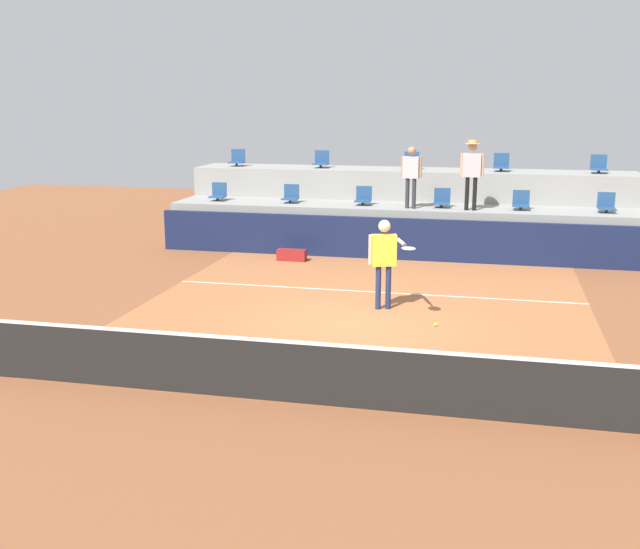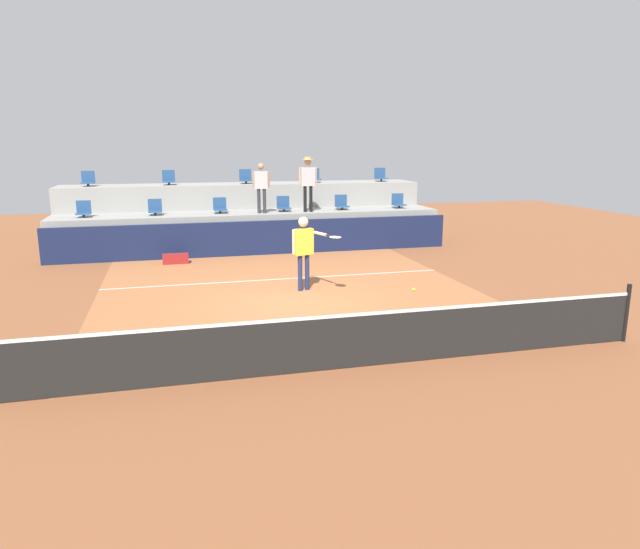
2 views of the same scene
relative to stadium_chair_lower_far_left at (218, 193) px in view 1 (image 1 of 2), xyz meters
The scene contains 23 objects.
ground_plane 9.12m from the stadium_chair_lower_far_left, 53.46° to the right, with size 40.00×40.00×0.00m, color brown.
court_inner_paint 8.35m from the stadium_chair_lower_far_left, 49.31° to the right, with size 9.00×10.00×0.01m, color #A36038.
court_service_line 7.36m from the stadium_chair_lower_far_left, 42.05° to the right, with size 9.00×0.06×0.00m, color silver.
tennis_net 12.48m from the stadium_chair_lower_far_left, 64.49° to the right, with size 10.48×0.08×1.07m.
sponsor_backboard 5.58m from the stadium_chair_lower_far_left, 12.96° to the right, with size 13.00×0.16×1.10m, color #141E42.
seating_tier_lower 5.43m from the stadium_chair_lower_far_left, ahead, with size 13.00×1.80×1.25m, color gray.
seating_tier_upper 5.69m from the stadium_chair_lower_far_left, 19.20° to the left, with size 13.00×1.80×2.10m, color gray.
stadium_chair_lower_far_left is the anchor object (origin of this frame).
stadium_chair_lower_left 2.19m from the stadium_chair_lower_far_left, ahead, with size 0.44×0.40×0.52m.
stadium_chair_lower_mid_left 4.29m from the stadium_chair_lower_far_left, ahead, with size 0.44×0.40×0.52m.
stadium_chair_lower_mid_right 6.46m from the stadium_chair_lower_far_left, ahead, with size 0.44×0.40×0.52m.
stadium_chair_lower_right 8.55m from the stadium_chair_lower_far_left, ahead, with size 0.44×0.40×0.52m.
stadium_chair_lower_far_right 10.70m from the stadium_chair_lower_far_left, ahead, with size 0.44×0.40×0.52m.
stadium_chair_upper_far_left 1.99m from the stadium_chair_lower_far_left, 90.56° to the left, with size 0.44×0.40×0.52m.
stadium_chair_upper_left 3.33m from the stadium_chair_lower_far_left, 33.99° to the left, with size 0.44×0.40×0.52m.
stadium_chair_upper_center 5.76m from the stadium_chair_lower_far_left, 18.42° to the left, with size 0.44×0.40×0.52m.
stadium_chair_upper_right 8.24m from the stadium_chair_lower_far_left, 12.68° to the left, with size 0.44×0.40×0.52m.
stadium_chair_upper_far_right 10.85m from the stadium_chair_lower_far_left, ahead, with size 0.44×0.40×0.52m.
tennis_player 8.44m from the stadium_chair_lower_far_left, 46.86° to the right, with size 1.05×1.16×1.81m.
spectator_leaning_on_rail 5.71m from the stadium_chair_lower_far_left, ahead, with size 0.58×0.27×1.66m.
spectator_with_hat 7.30m from the stadium_chair_lower_far_left, ahead, with size 0.62×0.46×1.85m.
tennis_ball 12.04m from the stadium_chair_lower_far_left, 54.04° to the right, with size 0.07×0.07×0.07m.
equipment_bag 3.65m from the stadium_chair_lower_far_left, 36.31° to the right, with size 0.76×0.28×0.30m, color maroon.
Camera 1 is at (2.43, -13.48, 4.12)m, focal length 42.35 mm.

